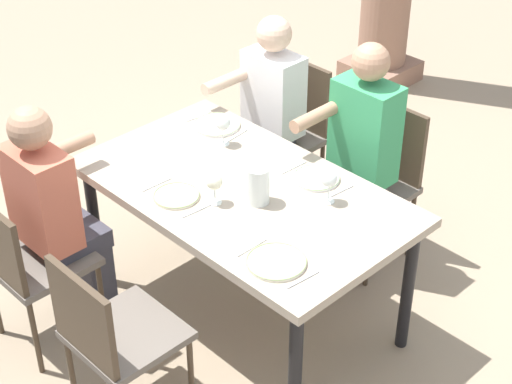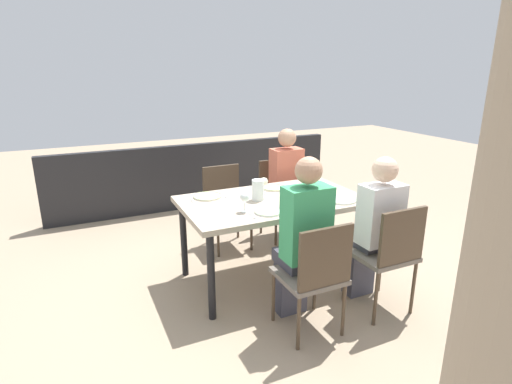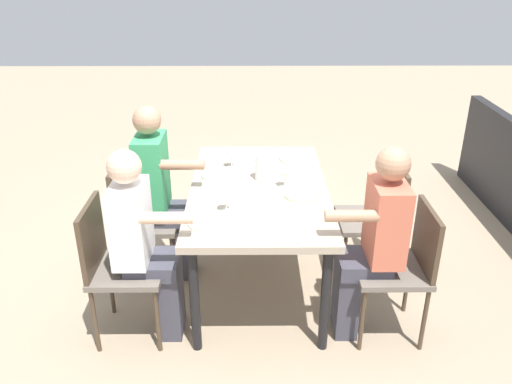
{
  "view_description": "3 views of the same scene",
  "coord_description": "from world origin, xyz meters",
  "views": [
    {
      "loc": [
        2.41,
        -2.27,
        2.98
      ],
      "look_at": [
        0.1,
        -0.01,
        0.8
      ],
      "focal_mm": 58.56,
      "sensor_mm": 36.0,
      "label": 1
    },
    {
      "loc": [
        1.6,
        3.07,
        1.91
      ],
      "look_at": [
        0.13,
        -0.07,
        0.84
      ],
      "focal_mm": 28.49,
      "sensor_mm": 36.0,
      "label": 2
    },
    {
      "loc": [
        -3.26,
        0.04,
        2.27
      ],
      "look_at": [
        -0.1,
        0.02,
        0.79
      ],
      "focal_mm": 36.28,
      "sensor_mm": 36.0,
      "label": 3
    }
  ],
  "objects": [
    {
      "name": "plate_2",
      "position": [
        0.19,
        0.3,
        0.79
      ],
      "size": [
        0.23,
        0.23,
        0.02
      ],
      "color": "white",
      "rests_on": "dining_table"
    },
    {
      "name": "plate_1",
      "position": [
        -0.16,
        -0.28,
        0.79
      ],
      "size": [
        0.22,
        0.22,
        0.02
      ],
      "color": "silver",
      "rests_on": "dining_table"
    },
    {
      "name": "fork_0",
      "position": [
        -0.68,
        0.31,
        0.78
      ],
      "size": [
        0.03,
        0.17,
        0.01
      ],
      "primitive_type": "cube",
      "rotation": [
        0.0,
        0.0,
        -0.06
      ],
      "color": "silver",
      "rests_on": "dining_table"
    },
    {
      "name": "fork_2",
      "position": [
        0.04,
        0.3,
        0.78
      ],
      "size": [
        0.02,
        0.17,
        0.01
      ],
      "primitive_type": "cube",
      "rotation": [
        0.0,
        0.0,
        -0.05
      ],
      "color": "silver",
      "rests_on": "dining_table"
    },
    {
      "name": "spoon_0",
      "position": [
        -0.38,
        0.31,
        0.78
      ],
      "size": [
        0.04,
        0.17,
        0.01
      ],
      "primitive_type": "cube",
      "rotation": [
        0.0,
        0.0,
        0.11
      ],
      "color": "silver",
      "rests_on": "dining_table"
    },
    {
      "name": "diner_woman_green",
      "position": [
        -0.56,
        -0.69,
        0.68
      ],
      "size": [
        0.35,
        0.49,
        1.28
      ],
      "color": "#3F3F4C",
      "rests_on": "ground"
    },
    {
      "name": "chair_mid_north",
      "position": [
        0.12,
        0.89,
        0.51
      ],
      "size": [
        0.44,
        0.44,
        0.89
      ],
      "color": "#6A6158",
      "rests_on": "ground"
    },
    {
      "name": "water_pitcher",
      "position": [
        0.13,
        -0.03,
        0.86
      ],
      "size": [
        0.11,
        0.11,
        0.18
      ],
      "color": "white",
      "rests_on": "dining_table"
    },
    {
      "name": "diner_guest_third",
      "position": [
        0.12,
        0.7,
        0.7
      ],
      "size": [
        0.35,
        0.49,
        1.32
      ],
      "color": "#3F3F4C",
      "rests_on": "ground"
    },
    {
      "name": "spoon_2",
      "position": [
        0.34,
        0.3,
        0.78
      ],
      "size": [
        0.03,
        0.17,
        0.01
      ],
      "primitive_type": "cube",
      "rotation": [
        0.0,
        0.0,
        -0.09
      ],
      "color": "silver",
      "rests_on": "dining_table"
    },
    {
      "name": "wine_glass_0",
      "position": [
        -0.37,
        0.21,
        0.9
      ],
      "size": [
        0.08,
        0.08,
        0.17
      ],
      "color": "white",
      "rests_on": "dining_table"
    },
    {
      "name": "dining_table",
      "position": [
        0.0,
        0.0,
        0.71
      ],
      "size": [
        1.62,
        0.95,
        0.78
      ],
      "color": "tan",
      "rests_on": "ground"
    },
    {
      "name": "wine_glass_1",
      "position": [
        0.0,
        -0.18,
        0.89
      ],
      "size": [
        0.08,
        0.08,
        0.15
      ],
      "color": "white",
      "rests_on": "dining_table"
    },
    {
      "name": "fork_1",
      "position": [
        -0.31,
        -0.28,
        0.78
      ],
      "size": [
        0.02,
        0.17,
        0.01
      ],
      "primitive_type": "cube",
      "rotation": [
        0.0,
        0.0,
        -0.03
      ],
      "color": "silver",
      "rests_on": "dining_table"
    },
    {
      "name": "plate_3",
      "position": [
        0.51,
        -0.3,
        0.79
      ],
      "size": [
        0.26,
        0.26,
        0.02
      ],
      "color": "silver",
      "rests_on": "dining_table"
    },
    {
      "name": "spoon_3",
      "position": [
        0.66,
        -0.3,
        0.78
      ],
      "size": [
        0.03,
        0.17,
        0.01
      ],
      "primitive_type": "cube",
      "rotation": [
        0.0,
        0.0,
        -0.1
      ],
      "color": "silver",
      "rests_on": "dining_table"
    },
    {
      "name": "chair_mid_south",
      "position": [
        0.12,
        -0.89,
        0.51
      ],
      "size": [
        0.44,
        0.44,
        0.88
      ],
      "color": "#6A6158",
      "rests_on": "ground"
    },
    {
      "name": "chair_west_north",
      "position": [
        -0.56,
        0.89,
        0.54
      ],
      "size": [
        0.44,
        0.44,
        0.92
      ],
      "color": "#6A6158",
      "rests_on": "ground"
    },
    {
      "name": "spoon_1",
      "position": [
        -0.01,
        -0.28,
        0.78
      ],
      "size": [
        0.03,
        0.17,
        0.01
      ],
      "primitive_type": "cube",
      "rotation": [
        0.0,
        0.0,
        -0.09
      ],
      "color": "silver",
      "rests_on": "dining_table"
    },
    {
      "name": "diner_man_white",
      "position": [
        -0.56,
        0.7,
        0.68
      ],
      "size": [
        0.35,
        0.49,
        1.26
      ],
      "color": "#3F3F4C",
      "rests_on": "ground"
    },
    {
      "name": "wine_glass_2",
      "position": [
        0.36,
        0.2,
        0.9
      ],
      "size": [
        0.08,
        0.08,
        0.16
      ],
      "color": "white",
      "rests_on": "dining_table"
    },
    {
      "name": "ground_plane",
      "position": [
        0.0,
        0.0,
        0.0
      ],
      "size": [
        16.0,
        16.0,
        0.0
      ],
      "primitive_type": "plane",
      "color": "gray"
    },
    {
      "name": "patio_railing",
      "position": [
        0.0,
        -2.29,
        0.45
      ],
      "size": [
        4.02,
        0.1,
        0.9
      ],
      "primitive_type": "cube",
      "color": "black",
      "rests_on": "ground"
    },
    {
      "name": "plate_0",
      "position": [
        -0.53,
        0.31,
        0.79
      ],
      "size": [
        0.25,
        0.25,
        0.02
      ],
      "color": "white",
      "rests_on": "dining_table"
    },
    {
      "name": "fork_3",
      "position": [
        0.36,
        -0.3,
        0.78
      ],
      "size": [
        0.02,
        0.17,
        0.01
      ],
      "primitive_type": "cube",
      "rotation": [
        0.0,
        0.0,
        -0.01
      ],
      "color": "silver",
      "rests_on": "dining_table"
    },
    {
      "name": "chair_west_south",
      "position": [
        -0.56,
        -0.89,
        0.52
      ],
      "size": [
        0.44,
        0.44,
        0.88
      ],
      "color": "#6A6158",
      "rests_on": "ground"
    }
  ]
}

